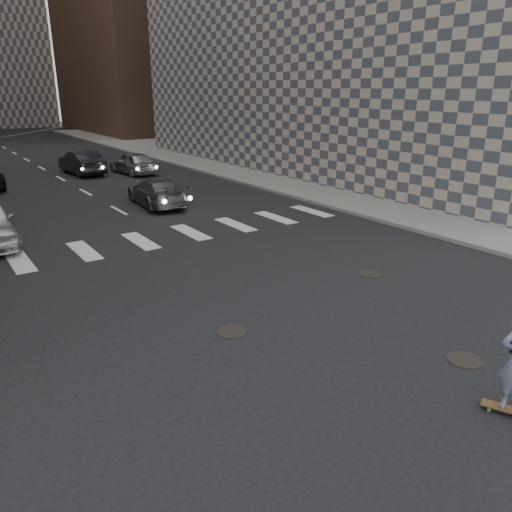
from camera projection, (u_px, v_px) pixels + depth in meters
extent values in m
plane|color=black|center=(335.00, 329.00, 11.31)|extent=(160.00, 160.00, 0.00)
cube|color=gray|center=(291.00, 165.00, 34.69)|extent=(13.00, 80.00, 0.15)
cube|color=black|center=(312.00, 149.00, 27.61)|extent=(0.30, 18.00, 4.00)
cylinder|color=black|center=(465.00, 360.00, 10.00)|extent=(0.70, 0.70, 0.02)
cylinder|color=black|center=(232.00, 331.00, 11.18)|extent=(0.70, 0.70, 0.02)
cylinder|color=black|center=(371.00, 274.00, 14.64)|extent=(0.70, 0.70, 0.02)
cube|color=brown|center=(512.00, 410.00, 8.31)|extent=(0.61, 0.96, 0.02)
cylinder|color=green|center=(489.00, 410.00, 8.42)|extent=(0.06, 0.07, 0.06)
cylinder|color=green|center=(490.00, 404.00, 8.56)|extent=(0.06, 0.07, 0.06)
imported|color=#53555A|center=(157.00, 192.00, 23.04)|extent=(2.17, 4.53, 1.27)
imported|color=#B0B1B7|center=(133.00, 163.00, 31.50)|extent=(2.13, 4.28, 1.40)
imported|color=black|center=(82.00, 162.00, 31.37)|extent=(1.86, 4.59, 1.48)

